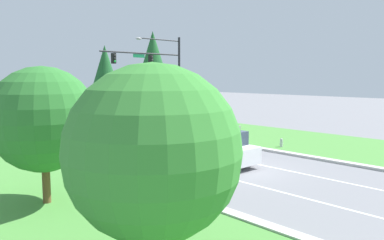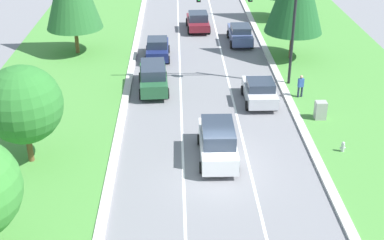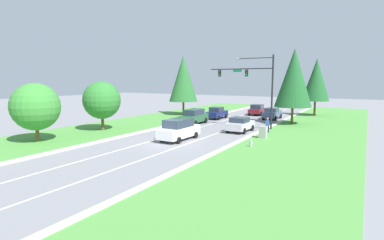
{
  "view_description": "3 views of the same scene",
  "coord_description": "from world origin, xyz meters",
  "views": [
    {
      "loc": [
        -15.95,
        -13.08,
        5.16
      ],
      "look_at": [
        2.39,
        6.51,
        2.08
      ],
      "focal_mm": 35.0,
      "sensor_mm": 36.0,
      "label": 1
    },
    {
      "loc": [
        -2.12,
        -23.94,
        15.37
      ],
      "look_at": [
        -1.23,
        3.68,
        1.46
      ],
      "focal_mm": 50.0,
      "sensor_mm": 36.0,
      "label": 2
    },
    {
      "loc": [
        15.72,
        -22.19,
        5.8
      ],
      "look_at": [
        -0.55,
        5.49,
        1.47
      ],
      "focal_mm": 28.0,
      "sensor_mm": 36.0,
      "label": 3
    }
  ],
  "objects": [
    {
      "name": "curb_strip_left",
      "position": [
        -5.65,
        0.0,
        0.07
      ],
      "size": [
        0.5,
        90.0,
        0.15
      ],
      "color": "beige",
      "rests_on": "ground_plane"
    },
    {
      "name": "navy_sedan",
      "position": [
        -3.61,
        18.06,
        0.87
      ],
      "size": [
        2.03,
        4.24,
        1.76
      ],
      "rotation": [
        0.0,
        0.0,
        0.01
      ],
      "color": "navy",
      "rests_on": "ground_plane"
    },
    {
      "name": "white_suv",
      "position": [
        0.13,
        1.82,
        1.04
      ],
      "size": [
        2.15,
        4.99,
        2.06
      ],
      "rotation": [
        0.0,
        0.0,
        -0.01
      ],
      "color": "white",
      "rests_on": "ground_plane"
    },
    {
      "name": "slate_blue_sedan",
      "position": [
        3.65,
        21.8,
        0.86
      ],
      "size": [
        2.03,
        4.69,
        1.68
      ],
      "rotation": [
        0.0,
        0.0,
        0.01
      ],
      "color": "#475684",
      "rests_on": "ground_plane"
    },
    {
      "name": "grass_verge_left",
      "position": [
        -10.9,
        0.0,
        0.04
      ],
      "size": [
        10.0,
        90.0,
        0.08
      ],
      "color": "#4C8E3D",
      "rests_on": "ground_plane"
    },
    {
      "name": "ground_plane",
      "position": [
        0.0,
        0.0,
        0.0
      ],
      "size": [
        160.0,
        160.0,
        0.0
      ],
      "primitive_type": "plane",
      "color": "slate"
    },
    {
      "name": "burgundy_sedan",
      "position": [
        0.06,
        25.85,
        0.88
      ],
      "size": [
        2.25,
        4.54,
        1.76
      ],
      "rotation": [
        0.0,
        0.0,
        0.03
      ],
      "color": "maroon",
      "rests_on": "ground_plane"
    },
    {
      "name": "curb_strip_right",
      "position": [
        5.65,
        0.0,
        0.07
      ],
      "size": [
        0.5,
        90.0,
        0.15
      ],
      "color": "beige",
      "rests_on": "ground_plane"
    },
    {
      "name": "lane_stripe_inner_left",
      "position": [
        -1.8,
        0.0,
        0.0
      ],
      "size": [
        0.14,
        81.0,
        0.01
      ],
      "color": "white",
      "rests_on": "ground_plane"
    },
    {
      "name": "oak_near_left_tree",
      "position": [
        -10.52,
        -5.9,
        3.33
      ],
      "size": [
        4.37,
        4.37,
        5.52
      ],
      "color": "brown",
      "rests_on": "ground_plane"
    },
    {
      "name": "fire_hydrant",
      "position": [
        7.3,
        2.17,
        0.34
      ],
      "size": [
        0.34,
        0.2,
        0.7
      ],
      "color": "#B7B7BC",
      "rests_on": "ground_plane"
    },
    {
      "name": "pedestrian",
      "position": [
        6.48,
        9.77,
        0.94
      ],
      "size": [
        0.42,
        0.31,
        1.69
      ],
      "rotation": [
        0.0,
        0.0,
        3.4
      ],
      "color": "#232842",
      "rests_on": "ground_plane"
    },
    {
      "name": "grass_verge_right",
      "position": [
        10.9,
        0.0,
        0.04
      ],
      "size": [
        10.0,
        90.0,
        0.08
      ],
      "color": "#4C8E3D",
      "rests_on": "ground_plane"
    },
    {
      "name": "traffic_signal_mast",
      "position": [
        4.01,
        12.23,
        5.73
      ],
      "size": [
        7.97,
        0.41,
        8.65
      ],
      "color": "black",
      "rests_on": "ground_plane"
    },
    {
      "name": "conifer_far_right_tree",
      "position": [
        8.47,
        29.02,
        5.79
      ],
      "size": [
        4.18,
        4.18,
        9.14
      ],
      "color": "brown",
      "rests_on": "ground_plane"
    },
    {
      "name": "forest_suv",
      "position": [
        -3.74,
        11.5,
        1.03
      ],
      "size": [
        2.3,
        5.12,
        1.98
      ],
      "rotation": [
        0.0,
        0.0,
        0.06
      ],
      "color": "#235633",
      "rests_on": "ground_plane"
    },
    {
      "name": "oak_far_left_tree",
      "position": [
        -10.18,
        1.74,
        3.49
      ],
      "size": [
        4.21,
        4.21,
        5.6
      ],
      "color": "brown",
      "rests_on": "ground_plane"
    },
    {
      "name": "utility_cabinet",
      "position": [
        7.04,
        6.38,
        0.63
      ],
      "size": [
        0.7,
        0.6,
        1.25
      ],
      "color": "#9E9E99",
      "rests_on": "ground_plane"
    },
    {
      "name": "silver_sedan",
      "position": [
        3.55,
        9.16,
        0.84
      ],
      "size": [
        2.17,
        4.18,
        1.65
      ],
      "rotation": [
        0.0,
        0.0,
        -0.0
      ],
      "color": "silver",
      "rests_on": "ground_plane"
    },
    {
      "name": "conifer_near_right_tree",
      "position": [
        7.39,
        17.66,
        6.05
      ],
      "size": [
        4.66,
        4.66,
        9.78
      ],
      "color": "brown",
      "rests_on": "ground_plane"
    },
    {
      "name": "lane_stripe_inner_right",
      "position": [
        1.8,
        0.0,
        0.0
      ],
      "size": [
        0.14,
        81.0,
        0.01
      ],
      "color": "white",
      "rests_on": "ground_plane"
    }
  ]
}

